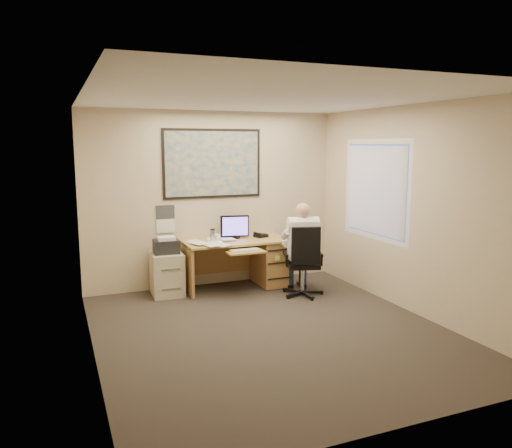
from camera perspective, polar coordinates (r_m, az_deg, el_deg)
name	(u,v)px	position (r m, az deg, el deg)	size (l,w,h in m)	color
room_shell	(272,219)	(5.70, 1.85, 0.59)	(4.00, 4.50, 2.70)	#312B26
desk	(256,258)	(7.81, -0.04, -3.87)	(1.60, 0.97, 1.10)	tan
world_map	(213,164)	(7.73, -4.98, 6.89)	(1.56, 0.03, 1.06)	#1E4C93
wall_calendar	(166,219)	(7.63, -10.30, 0.55)	(0.28, 0.01, 0.42)	white
window_blinds	(375,190)	(7.35, 13.44, 3.83)	(0.06, 1.40, 1.30)	silver
filing_cabinet	(167,270)	(7.46, -10.15, -5.19)	(0.47, 0.56, 0.87)	beige
office_chair	(305,275)	(7.34, 5.60, -5.85)	(0.78, 0.78, 1.05)	black
person	(302,249)	(7.31, 5.27, -2.88)	(0.58, 0.82, 1.36)	white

